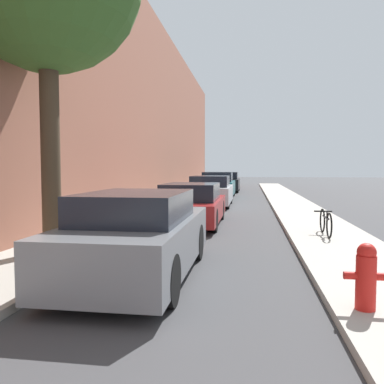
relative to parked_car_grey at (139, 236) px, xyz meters
The scene contains 12 objects.
ground_plane 9.77m from the parked_car_grey, 85.08° to the left, with size 120.00×120.00×0.00m, color #3D3D3F.
sidewalk_left 9.94m from the parked_car_grey, 102.00° to the left, with size 2.00×52.00×0.12m.
sidewalk_right 10.42m from the parked_car_grey, 68.96° to the left, with size 2.00×52.00×0.12m.
building_facade_left 11.09m from the parked_car_grey, 109.38° to the left, with size 0.70×52.00×9.61m.
parked_car_grey is the anchor object (origin of this frame).
parked_car_red 5.83m from the parked_car_grey, 90.10° to the left, with size 1.80×4.31×1.29m.
parked_car_silver 11.87m from the parked_car_grey, 90.15° to the left, with size 1.87×4.23×1.40m.
parked_car_teal 16.95m from the parked_car_grey, 90.35° to the left, with size 1.87×4.42×1.52m.
parked_car_black 22.85m from the parked_car_grey, 89.90° to the left, with size 1.88×4.32×1.46m.
parked_car_maroon 28.39m from the parked_car_grey, 90.23° to the left, with size 1.76×4.02×1.29m.
fire_hydrant 3.39m from the parked_car_grey, 23.19° to the right, with size 0.49×0.23×0.78m.
bicycle 5.23m from the parked_car_grey, 46.35° to the left, with size 0.44×1.49×0.61m.
Camera 1 is at (0.93, 0.29, 1.77)m, focal length 36.29 mm.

